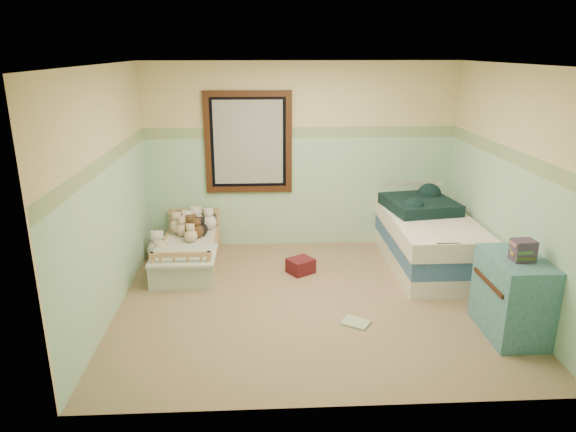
{
  "coord_description": "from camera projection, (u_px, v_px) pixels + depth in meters",
  "views": [
    {
      "loc": [
        -0.54,
        -5.18,
        2.65
      ],
      "look_at": [
        -0.24,
        0.35,
        0.87
      ],
      "focal_mm": 32.64,
      "sensor_mm": 36.0,
      "label": 1
    }
  ],
  "objects": [
    {
      "name": "plush_floor_cream",
      "position": [
        158.0,
        250.0,
        6.84
      ],
      "size": [
        0.27,
        0.27,
        0.27
      ],
      "primitive_type": "sphere",
      "color": "white",
      "rests_on": "floor"
    },
    {
      "name": "wall_right",
      "position": [
        513.0,
        188.0,
        5.49
      ],
      "size": [
        0.04,
        3.6,
        2.5
      ],
      "primitive_type": "cube",
      "color": "#D9CE87",
      "rests_on": "floor"
    },
    {
      "name": "red_pillow",
      "position": [
        301.0,
        266.0,
        6.45
      ],
      "size": [
        0.38,
        0.37,
        0.18
      ],
      "primitive_type": "cube",
      "rotation": [
        0.0,
        0.0,
        0.58
      ],
      "color": "maroon",
      "rests_on": "floor"
    },
    {
      "name": "ceiling",
      "position": [
        315.0,
        63.0,
        5.0
      ],
      "size": [
        4.2,
        3.6,
        0.02
      ],
      "primitive_type": "cube",
      "color": "silver",
      "rests_on": "wall_back"
    },
    {
      "name": "wainscot_mint",
      "position": [
        300.0,
        192.0,
        7.23
      ],
      "size": [
        4.2,
        0.01,
        1.5
      ],
      "primitive_type": "cube",
      "color": "#A3CAA8",
      "rests_on": "floor"
    },
    {
      "name": "border_strip",
      "position": [
        301.0,
        133.0,
        6.98
      ],
      "size": [
        4.2,
        0.01,
        0.15
      ],
      "primitive_type": "cube",
      "color": "#4A754A",
      "rests_on": "wall_back"
    },
    {
      "name": "book_stack",
      "position": [
        523.0,
        250.0,
        4.77
      ],
      "size": [
        0.21,
        0.17,
        0.2
      ],
      "primitive_type": "cube",
      "rotation": [
        0.0,
        0.0,
        0.06
      ],
      "color": "brown",
      "rests_on": "dresser"
    },
    {
      "name": "wall_back",
      "position": [
        300.0,
        156.0,
        7.09
      ],
      "size": [
        4.2,
        0.04,
        2.5
      ],
      "primitive_type": "cube",
      "color": "#D9CE87",
      "rests_on": "floor"
    },
    {
      "name": "extra_plush_2",
      "position": [
        188.0,
        226.0,
        6.92
      ],
      "size": [
        0.22,
        0.22,
        0.22
      ],
      "primitive_type": "sphere",
      "color": "white",
      "rests_on": "toddler_mattress"
    },
    {
      "name": "toddler_bed_frame",
      "position": [
        190.0,
        259.0,
        6.66
      ],
      "size": [
        0.7,
        1.4,
        0.18
      ],
      "primitive_type": "cube",
      "color": "tan",
      "rests_on": "floor"
    },
    {
      "name": "twin_bed_frame",
      "position": [
        427.0,
        258.0,
        6.65
      ],
      "size": [
        0.95,
        1.9,
        0.22
      ],
      "primitive_type": "cube",
      "color": "white",
      "rests_on": "floor"
    },
    {
      "name": "patchwork_quilt",
      "position": [
        184.0,
        255.0,
        6.18
      ],
      "size": [
        0.76,
        0.7,
        0.03
      ],
      "primitive_type": "cube",
      "color": "#8AA6D2",
      "rests_on": "toddler_mattress"
    },
    {
      "name": "plush_floor_tan",
      "position": [
        162.0,
        260.0,
        6.52
      ],
      "size": [
        0.26,
        0.26,
        0.26
      ],
      "primitive_type": "sphere",
      "color": "beige",
      "rests_on": "floor"
    },
    {
      "name": "dresser",
      "position": [
        513.0,
        296.0,
        4.99
      ],
      "size": [
        0.49,
        0.79,
        0.79
      ],
      "primitive_type": "cube",
      "color": "#346067",
      "rests_on": "floor"
    },
    {
      "name": "wall_front",
      "position": [
        339.0,
        257.0,
        3.67
      ],
      "size": [
        4.2,
        0.04,
        2.5
      ],
      "primitive_type": "cube",
      "color": "#D9CE87",
      "rests_on": "floor"
    },
    {
      "name": "window_frame",
      "position": [
        248.0,
        143.0,
        6.96
      ],
      "size": [
        1.16,
        0.06,
        1.36
      ],
      "primitive_type": "cube",
      "color": "#361B0D",
      "rests_on": "wall_back"
    },
    {
      "name": "wall_left",
      "position": [
        106.0,
        194.0,
        5.28
      ],
      "size": [
        0.04,
        3.6,
        2.5
      ],
      "primitive_type": "cube",
      "color": "#D9CE87",
      "rests_on": "floor"
    },
    {
      "name": "teal_blanket",
      "position": [
        420.0,
        204.0,
        6.74
      ],
      "size": [
        0.93,
        0.97,
        0.14
      ],
      "primitive_type": "cube",
      "rotation": [
        0.0,
        0.0,
        0.16
      ],
      "color": "black",
      "rests_on": "twin_mattress"
    },
    {
      "name": "extra_plush_0",
      "position": [
        192.0,
        229.0,
        6.81
      ],
      "size": [
        0.21,
        0.21,
        0.21
      ],
      "primitive_type": "sphere",
      "color": "brown",
      "rests_on": "toddler_mattress"
    },
    {
      "name": "extra_plush_1",
      "position": [
        191.0,
        236.0,
        6.63
      ],
      "size": [
        0.17,
        0.17,
        0.17
      ],
      "primitive_type": "sphere",
      "color": "beige",
      "rests_on": "toddler_mattress"
    },
    {
      "name": "extra_plush_5",
      "position": [
        178.0,
        226.0,
        6.92
      ],
      "size": [
        0.21,
        0.21,
        0.21
      ],
      "primitive_type": "sphere",
      "color": "beige",
      "rests_on": "toddler_mattress"
    },
    {
      "name": "twin_mattress",
      "position": [
        429.0,
        225.0,
        6.52
      ],
      "size": [
        0.99,
        1.94,
        0.22
      ],
      "primitive_type": "cube",
      "color": "white",
      "rests_on": "twin_boxspring"
    },
    {
      "name": "plush_bed_dark",
      "position": [
        201.0,
        229.0,
        6.84
      ],
      "size": [
        0.18,
        0.18,
        0.18
      ],
      "primitive_type": "sphere",
      "color": "black",
      "rests_on": "toddler_mattress"
    },
    {
      "name": "plush_bed_brown",
      "position": [
        182.0,
        224.0,
        7.04
      ],
      "size": [
        0.19,
        0.19,
        0.19
      ],
      "primitive_type": "sphere",
      "color": "brown",
      "rests_on": "toddler_mattress"
    },
    {
      "name": "plush_bed_tan",
      "position": [
        183.0,
        229.0,
        6.83
      ],
      "size": [
        0.18,
        0.18,
        0.18
      ],
      "primitive_type": "sphere",
      "color": "beige",
      "rests_on": "toddler_mattress"
    },
    {
      "name": "extra_plush_4",
      "position": [
        209.0,
        222.0,
        7.1
      ],
      "size": [
        0.2,
        0.2,
        0.2
      ],
      "primitive_type": "sphere",
      "color": "white",
      "rests_on": "toddler_mattress"
    },
    {
      "name": "extra_plush_3",
      "position": [
        197.0,
        231.0,
        6.77
      ],
      "size": [
        0.18,
        0.18,
        0.18
      ],
      "primitive_type": "sphere",
      "color": "brown",
      "rests_on": "toddler_mattress"
    },
    {
      "name": "twin_boxspring",
      "position": [
        428.0,
        241.0,
        6.58
      ],
      "size": [
        0.95,
        1.9,
        0.22
      ],
      "primitive_type": "cube",
      "color": "navy",
      "rests_on": "twin_bed_frame"
    },
    {
      "name": "plush_bed_white",
      "position": [
        197.0,
        222.0,
        7.04
      ],
      "size": [
        0.23,
        0.23,
        0.23
      ],
      "primitive_type": "sphere",
      "color": "silver",
      "rests_on": "toddler_mattress"
    },
    {
      "name": "toddler_mattress",
      "position": [
        189.0,
        248.0,
        6.62
      ],
      "size": [
        0.64,
        1.34,
        0.12
      ],
      "primitive_type": "cube",
      "color": "silver",
      "rests_on": "toddler_bed_frame"
    },
    {
      "name": "window_blinds",
      "position": [
        248.0,
        143.0,
        6.97
      ],
      "size": [
        0.92,
        0.01,
        1.12
      ],
      "primitive_type": "cube",
      "color": "#B4B4AB",
      "rests_on": "window_frame"
    },
    {
      "name": "floor_book",
      "position": [
        356.0,
        323.0,
        5.27
      ],
      "size": [
        0.33,
        0.31,
        0.02
      ],
      "primitive_type": "cube",
      "rotation": [
        0.0,
        0.0,
        -0.57
      ],
      "color": "#F7DB52",
      "rests_on": "floor"
    },
    {
      "name": "floor",
      "position": [
        312.0,
        301.0,
        5.77
      ],
      "size": [
        4.2,
        3.6,
        0.02
      ],
      "primitive_type": "cube",
      "color": "#745E4B",
      "rests_on": "ground"
    }
  ]
}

